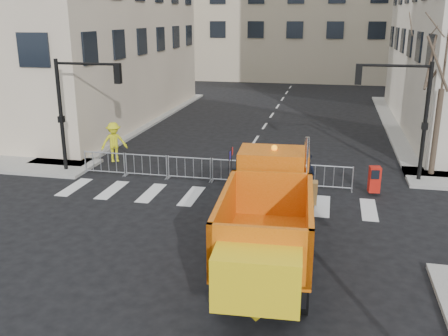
% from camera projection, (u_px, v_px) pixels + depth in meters
% --- Properties ---
extents(ground, '(120.00, 120.00, 0.00)m').
position_uv_depth(ground, '(178.00, 258.00, 15.61)').
color(ground, black).
rests_on(ground, ground).
extents(sidewalk_back, '(64.00, 5.00, 0.15)m').
position_uv_depth(sidewalk_back, '(231.00, 175.00, 23.53)').
color(sidewalk_back, gray).
rests_on(sidewalk_back, ground).
extents(traffic_light_left, '(0.18, 0.18, 5.40)m').
position_uv_depth(traffic_light_left, '(61.00, 117.00, 23.46)').
color(traffic_light_left, black).
rests_on(traffic_light_left, ground).
extents(traffic_light_right, '(0.18, 0.18, 5.40)m').
position_uv_depth(traffic_light_right, '(425.00, 124.00, 21.97)').
color(traffic_light_right, black).
rests_on(traffic_light_right, ground).
extents(crowd_barriers, '(12.60, 0.60, 1.10)m').
position_uv_depth(crowd_barriers, '(211.00, 170.00, 22.71)').
color(crowd_barriers, '#9EA0A5').
rests_on(crowd_barriers, ground).
extents(street_tree, '(3.00, 3.00, 7.50)m').
position_uv_depth(street_tree, '(441.00, 97.00, 22.46)').
color(street_tree, '#382B21').
rests_on(street_tree, ground).
extents(plow_truck, '(3.30, 9.74, 3.73)m').
position_uv_depth(plow_truck, '(269.00, 215.00, 14.64)').
color(plow_truck, black).
rests_on(plow_truck, ground).
extents(cop_a, '(0.72, 0.54, 1.79)m').
position_uv_depth(cop_a, '(257.00, 192.00, 18.84)').
color(cop_a, black).
rests_on(cop_a, ground).
extents(cop_b, '(1.10, 0.98, 1.87)m').
position_uv_depth(cop_b, '(305.00, 175.00, 20.65)').
color(cop_b, black).
rests_on(cop_b, ground).
extents(cop_c, '(0.98, 0.89, 1.60)m').
position_uv_depth(cop_c, '(258.00, 192.00, 19.07)').
color(cop_c, black).
rests_on(cop_c, ground).
extents(worker, '(1.50, 1.33, 2.01)m').
position_uv_depth(worker, '(114.00, 142.00, 25.17)').
color(worker, '#CECC18').
rests_on(worker, sidewalk_back).
extents(newspaper_box, '(0.51, 0.47, 1.10)m').
position_uv_depth(newspaper_box, '(374.00, 179.00, 20.89)').
color(newspaper_box, red).
rests_on(newspaper_box, sidewalk_back).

